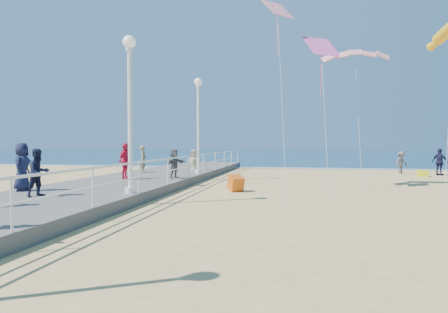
% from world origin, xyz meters
% --- Properties ---
extents(ground, '(160.00, 160.00, 0.00)m').
position_xyz_m(ground, '(0.00, 0.00, 0.00)').
color(ground, '#DCBB73').
rests_on(ground, ground).
extents(ocean, '(160.00, 90.00, 0.05)m').
position_xyz_m(ocean, '(0.00, 65.00, 0.01)').
color(ocean, '#0C314D').
rests_on(ocean, ground).
extents(surf_line, '(160.00, 1.20, 0.04)m').
position_xyz_m(surf_line, '(0.00, 20.50, 0.03)').
color(surf_line, silver).
rests_on(surf_line, ground).
extents(boardwalk, '(5.00, 44.00, 0.40)m').
position_xyz_m(boardwalk, '(-7.50, 0.00, 0.20)').
color(boardwalk, slate).
rests_on(boardwalk, ground).
extents(railing, '(0.05, 42.00, 0.55)m').
position_xyz_m(railing, '(-5.05, 0.00, 1.25)').
color(railing, white).
rests_on(railing, boardwalk).
extents(lamp_post_mid, '(0.44, 0.44, 5.32)m').
position_xyz_m(lamp_post_mid, '(-5.35, 0.00, 3.66)').
color(lamp_post_mid, white).
rests_on(lamp_post_mid, boardwalk).
extents(lamp_post_far, '(0.44, 0.44, 5.32)m').
position_xyz_m(lamp_post_far, '(-5.35, 9.00, 3.66)').
color(lamp_post_far, white).
rests_on(lamp_post_far, boardwalk).
extents(spectator_3, '(0.46, 1.02, 1.70)m').
position_xyz_m(spectator_3, '(-7.76, 4.74, 1.25)').
color(spectator_3, red).
rests_on(spectator_3, boardwalk).
extents(spectator_4, '(0.74, 0.95, 1.72)m').
position_xyz_m(spectator_4, '(-9.41, -0.15, 1.26)').
color(spectator_4, '#1A1E3A').
rests_on(spectator_4, boardwalk).
extents(spectator_5, '(0.91, 1.37, 1.42)m').
position_xyz_m(spectator_5, '(-5.68, 5.71, 1.11)').
color(spectator_5, '#545459').
rests_on(spectator_5, boardwalk).
extents(spectator_6, '(0.46, 0.62, 1.56)m').
position_xyz_m(spectator_6, '(-8.59, 8.91, 1.18)').
color(spectator_6, gray).
rests_on(spectator_6, boardwalk).
extents(spectator_7, '(0.81, 0.90, 1.52)m').
position_xyz_m(spectator_7, '(-7.91, -1.29, 1.16)').
color(spectator_7, '#181B34').
rests_on(spectator_7, boardwalk).
extents(beach_walker_a, '(1.14, 1.04, 1.54)m').
position_xyz_m(beach_walker_a, '(7.02, 16.39, 0.77)').
color(beach_walker_a, '#5A595E').
rests_on(beach_walker_a, ground).
extents(beach_walker_b, '(0.99, 1.05, 1.74)m').
position_xyz_m(beach_walker_b, '(9.09, 15.28, 0.87)').
color(beach_walker_b, '#191937').
rests_on(beach_walker_b, ground).
extents(beach_walker_c, '(0.99, 0.92, 1.69)m').
position_xyz_m(beach_walker_c, '(-6.24, 11.29, 0.85)').
color(beach_walker_c, '#989769').
rests_on(beach_walker_c, ground).
extents(box_kite, '(0.85, 0.90, 0.74)m').
position_xyz_m(box_kite, '(-2.43, 4.32, 0.30)').
color(box_kite, red).
rests_on(box_kite, ground).
extents(beach_chair_right, '(0.55, 0.55, 0.40)m').
position_xyz_m(beach_chair_right, '(7.77, 14.18, 0.20)').
color(beach_chair_right, yellow).
rests_on(beach_chair_right, ground).
extents(kite_parafoil, '(3.24, 0.94, 0.65)m').
position_xyz_m(kite_parafoil, '(2.83, 7.52, 6.46)').
color(kite_parafoil, red).
extents(kite_windsock, '(1.06, 3.00, 1.15)m').
position_xyz_m(kite_windsock, '(6.94, 7.69, 7.29)').
color(kite_windsock, orange).
extents(kite_diamond_pink, '(1.72, 1.61, 1.01)m').
position_xyz_m(kite_diamond_pink, '(1.18, 6.01, 6.46)').
color(kite_diamond_pink, '#F058B4').
extents(kite_diamond_redwhite, '(1.54, 1.56, 0.91)m').
position_xyz_m(kite_diamond_redwhite, '(-0.77, 5.63, 8.14)').
color(kite_diamond_redwhite, '#F21C39').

